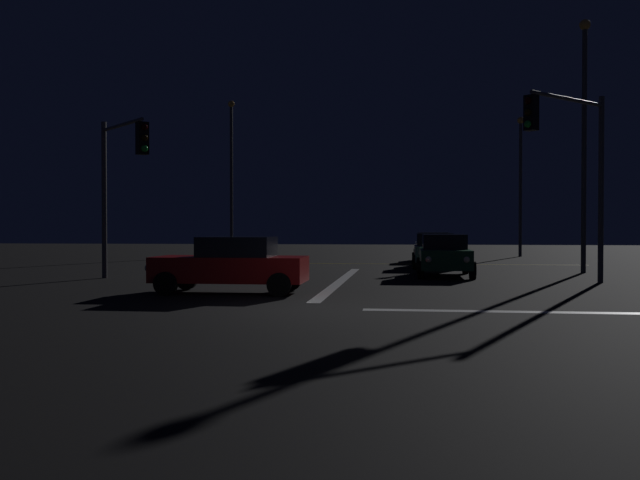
{
  "coord_description": "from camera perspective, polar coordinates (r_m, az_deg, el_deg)",
  "views": [
    {
      "loc": [
        2.26,
        -15.57,
        1.83
      ],
      "look_at": [
        -1.15,
        11.81,
        1.34
      ],
      "focal_mm": 39.42,
      "sensor_mm": 36.0,
      "label": 1
    }
  ],
  "objects": [
    {
      "name": "streetlamp_right_far",
      "position": [
        46.04,
        15.96,
        5.03
      ],
      "size": [
        0.44,
        0.44,
        8.78
      ],
      "color": "#424247",
      "rests_on": "ground"
    },
    {
      "name": "ground",
      "position": [
        15.84,
        -1.15,
        -5.79
      ],
      "size": [
        120.0,
        120.0,
        0.1
      ],
      "primitive_type": "cube",
      "color": "black"
    },
    {
      "name": "sedan_gray",
      "position": [
        32.47,
        9.28,
        -0.81
      ],
      "size": [
        2.02,
        4.33,
        1.57
      ],
      "color": "slate",
      "rests_on": "ground"
    },
    {
      "name": "traffic_signal_nw",
      "position": [
        25.19,
        -15.91,
        5.62
      ],
      "size": [
        2.68,
        2.68,
        5.64
      ],
      "color": "#4C4C51",
      "rests_on": "ground"
    },
    {
      "name": "stop_line_north",
      "position": [
        23.95,
        1.68,
        -3.35
      ],
      "size": [
        0.35,
        14.06,
        0.01
      ],
      "color": "white",
      "rests_on": "ground"
    },
    {
      "name": "traffic_signal_ne",
      "position": [
        23.71,
        19.84,
        6.79
      ],
      "size": [
        3.03,
        3.03,
        6.15
      ],
      "color": "#4C4C51",
      "rests_on": "ground"
    },
    {
      "name": "centre_line_ns",
      "position": [
        35.5,
        3.45,
        -1.93
      ],
      "size": [
        22.0,
        0.15,
        0.01
      ],
      "color": "yellow",
      "rests_on": "ground"
    },
    {
      "name": "sedan_red_crossing",
      "position": [
        19.72,
        -7.18,
        -1.97
      ],
      "size": [
        4.33,
        2.02,
        1.57
      ],
      "color": "maroon",
      "rests_on": "ground"
    },
    {
      "name": "sedan_green",
      "position": [
        26.77,
        10.06,
        -1.2
      ],
      "size": [
        2.02,
        4.33,
        1.57
      ],
      "color": "#14512D",
      "rests_on": "ground"
    },
    {
      "name": "streetlamp_right_near",
      "position": [
        30.47,
        20.66,
        8.44
      ],
      "size": [
        0.44,
        0.44,
        10.19
      ],
      "color": "#424247",
      "rests_on": "ground"
    },
    {
      "name": "sedan_silver",
      "position": [
        38.32,
        9.13,
        -0.53
      ],
      "size": [
        2.02,
        4.33,
        1.57
      ],
      "color": "#B7B7BC",
      "rests_on": "ground"
    },
    {
      "name": "streetlamp_left_far",
      "position": [
        47.0,
        -7.21,
        5.87
      ],
      "size": [
        0.44,
        0.44,
        10.21
      ],
      "color": "#424247",
      "rests_on": "ground"
    }
  ]
}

